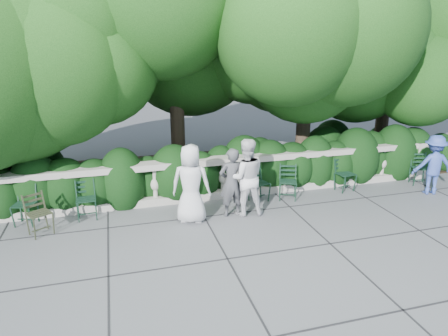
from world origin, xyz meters
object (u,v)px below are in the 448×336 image
object	(u,v)px
person_businessman	(191,184)
person_woman_grey	(231,182)
chair_e	(287,201)
person_older_blue	(433,165)
chair_c	(262,203)
chair_weathered	(45,237)
chair_d	(348,192)
chair_f	(420,186)
chair_a	(24,228)
person_casual_man	(246,177)
chair_b	(88,221)

from	to	relation	value
person_businessman	person_woman_grey	bearing A→B (deg)	-155.97
chair_e	person_older_blue	size ratio (longest dim) A/B	0.57
person_businessman	person_woman_grey	world-z (taller)	person_businessman
chair_c	chair_weathered	size ratio (longest dim) A/B	1.00
chair_d	chair_f	size ratio (longest dim) A/B	1.00
chair_a	person_businessman	bearing A→B (deg)	4.99
chair_c	chair_f	bearing A→B (deg)	-17.94
person_woman_grey	person_casual_man	xyz separation A→B (m)	(0.31, -0.01, 0.09)
person_casual_man	person_businessman	bearing A→B (deg)	10.01
chair_d	person_businessman	xyz separation A→B (m)	(-4.07, -0.55, 0.83)
person_casual_man	person_older_blue	size ratio (longest dim) A/B	1.14
chair_e	person_older_blue	distance (m)	3.71
chair_c	chair_f	distance (m)	4.36
chair_c	person_older_blue	xyz separation A→B (m)	(4.21, -0.53, 0.74)
chair_c	person_woman_grey	world-z (taller)	person_woman_grey
chair_d	person_woman_grey	size ratio (longest dim) A/B	0.56
chair_c	chair_d	bearing A→B (deg)	-15.90
chair_b	chair_weathered	distance (m)	0.91
person_woman_grey	person_older_blue	world-z (taller)	person_woman_grey
chair_c	chair_d	distance (m)	2.30
chair_f	person_businessman	distance (m)	6.21
person_woman_grey	chair_b	bearing A→B (deg)	-15.54
chair_d	chair_e	xyz separation A→B (m)	(-1.70, -0.12, 0.00)
chair_c	chair_e	xyz separation A→B (m)	(0.60, -0.08, 0.00)
chair_weathered	chair_c	bearing A→B (deg)	-24.53
chair_b	chair_d	xyz separation A→B (m)	(6.18, -0.01, 0.00)
chair_weathered	person_older_blue	world-z (taller)	person_older_blue
chair_weathered	person_businessman	bearing A→B (deg)	-31.21
chair_e	chair_weathered	bearing A→B (deg)	-154.82
chair_f	person_casual_man	xyz separation A→B (m)	(-4.94, -0.39, 0.84)
chair_c	chair_e	bearing A→B (deg)	-24.19
person_businessman	chair_b	bearing A→B (deg)	5.44
chair_a	chair_e	xyz separation A→B (m)	(5.72, -0.18, 0.00)
chair_e	person_businessman	distance (m)	2.55
chair_f	person_casual_man	bearing A→B (deg)	-157.66
chair_e	chair_f	bearing A→B (deg)	21.43
person_businessman	person_casual_man	size ratio (longest dim) A/B	0.98
chair_c	chair_f	size ratio (longest dim) A/B	1.00
chair_b	chair_f	xyz separation A→B (m)	(8.24, -0.12, 0.00)
person_older_blue	chair_a	bearing A→B (deg)	12.52
chair_a	person_older_blue	size ratio (longest dim) A/B	0.57
chair_a	chair_c	xyz separation A→B (m)	(5.12, -0.11, 0.00)
chair_a	chair_weathered	size ratio (longest dim) A/B	1.00
chair_e	person_casual_man	bearing A→B (deg)	-140.92
chair_a	chair_d	xyz separation A→B (m)	(7.42, -0.06, 0.00)
person_businessman	person_woman_grey	distance (m)	0.89
chair_c	person_woman_grey	bearing A→B (deg)	-170.61
chair_b	chair_e	distance (m)	4.48
chair_f	person_woman_grey	distance (m)	5.32
person_woman_grey	person_older_blue	size ratio (longest dim) A/B	1.02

